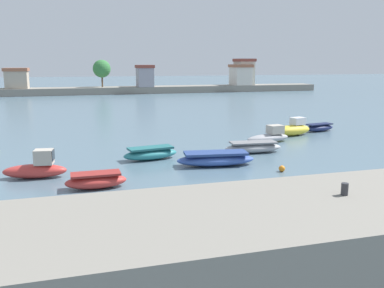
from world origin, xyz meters
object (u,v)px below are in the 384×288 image
moored_boat_1 (96,181)px  mooring_buoy_1 (282,169)px  moored_boat_6 (293,129)px  moored_boat_0 (37,168)px  moored_boat_3 (216,159)px  moored_boat_5 (269,136)px  moored_boat_4 (253,147)px  moored_boat_7 (319,128)px  mooring_bollard (345,189)px  moored_boat_2 (151,154)px

moored_boat_1 → mooring_buoy_1: 12.19m
mooring_buoy_1 → moored_boat_6: bearing=57.7°
moored_boat_0 → moored_boat_6: size_ratio=0.89×
moored_boat_3 → moored_boat_5: (7.56, 6.81, 0.08)m
moored_boat_4 → mooring_buoy_1: bearing=-91.6°
moored_boat_7 → mooring_bollard: bearing=-131.3°
moored_boat_1 → moored_boat_7: (23.85, 14.10, -0.05)m
moored_boat_2 → moored_boat_3: (4.11, -3.09, 0.01)m
moored_boat_3 → moored_boat_7: 18.88m
mooring_bollard → moored_boat_2: (-4.13, 17.49, -2.16)m
moored_boat_1 → moored_boat_7: moored_boat_1 is taller
moored_boat_2 → moored_boat_4: bearing=-8.4°
moored_boat_3 → moored_boat_6: moored_boat_6 is taller
moored_boat_7 → moored_boat_6: bearing=-169.7°
moored_boat_3 → moored_boat_5: bearing=49.4°
moored_boat_0 → moored_boat_4: (16.29, 3.10, -0.18)m
moored_boat_4 → mooring_buoy_1: 6.06m
moored_boat_1 → moored_boat_4: moored_boat_1 is taller
moored_boat_0 → moored_boat_1: 4.78m
moored_boat_0 → moored_boat_6: bearing=29.6°
moored_boat_3 → moored_boat_7: size_ratio=1.48×
moored_boat_0 → moored_boat_2: (7.84, 2.98, -0.16)m
moored_boat_3 → moored_boat_6: bearing=47.0°
moored_boat_5 → moored_boat_1: bearing=-157.9°
moored_boat_3 → moored_boat_4: bearing=43.9°
mooring_bollard → moored_boat_7: mooring_bollard is taller
moored_boat_3 → moored_boat_4: 5.39m
moored_boat_1 → moored_boat_4: 14.29m
moored_boat_2 → mooring_buoy_1: bearing=-46.2°
moored_boat_1 → moored_boat_0: bearing=136.0°
mooring_bollard → moored_boat_6: size_ratio=0.10×
moored_boat_3 → mooring_buoy_1: 4.68m
moored_boat_0 → moored_boat_3: 11.96m
mooring_bollard → moored_boat_5: bearing=70.4°
moored_boat_4 → moored_boat_6: moored_boat_6 is taller
moored_boat_0 → moored_boat_4: 16.58m
moored_boat_0 → moored_boat_5: moored_boat_0 is taller
moored_boat_0 → moored_boat_2: size_ratio=0.93×
moored_boat_5 → moored_boat_6: 4.77m
moored_boat_1 → moored_boat_4: (12.80, 6.36, -0.01)m
moored_boat_2 → moored_boat_5: bearing=8.5°
mooring_bollard → moored_boat_7: size_ratio=0.12×
moored_boat_1 → moored_boat_4: bearing=25.4°
moored_boat_1 → moored_boat_6: bearing=31.4°
moored_boat_5 → mooring_buoy_1: 10.37m
moored_boat_2 → moored_boat_6: (15.62, 6.42, 0.18)m
mooring_bollard → mooring_buoy_1: size_ratio=1.08×
mooring_bollard → moored_boat_1: size_ratio=0.13×
moored_boat_2 → moored_boat_3: bearing=-46.1°
mooring_bollard → moored_boat_3: size_ratio=0.08×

